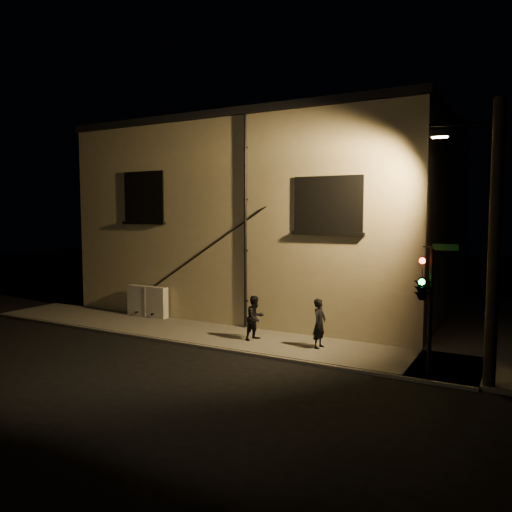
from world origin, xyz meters
The scene contains 8 objects.
ground centered at (0.00, 0.00, 0.00)m, with size 90.00×90.00×0.00m, color black.
sidewalk centered at (1.22, 4.39, 0.06)m, with size 21.00×16.00×0.12m.
building centered at (-3.00, 8.99, 4.40)m, with size 16.20×12.23×8.80m.
utility_cabinet centered at (-6.67, 2.70, 0.80)m, with size 2.05×0.35×1.35m, color beige.
pedestrian_a centered at (1.89, 1.53, 0.96)m, with size 0.61×0.40×1.67m, color black.
pedestrian_b centered at (-0.54, 1.45, 0.92)m, with size 0.78×0.61×1.60m, color black.
traffic_signal centered at (5.41, 0.46, 2.61)m, with size 1.36×2.19×3.69m.
streetlamp_pole centered at (7.12, 0.31, 4.00)m, with size 2.04×1.40×7.59m.
Camera 1 is at (8.02, -14.00, 4.65)m, focal length 35.00 mm.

